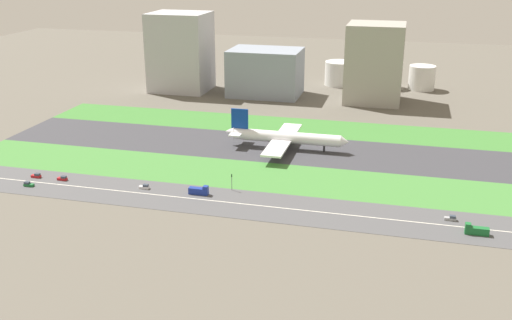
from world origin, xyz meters
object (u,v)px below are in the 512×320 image
(car_4, at_px, (145,187))
(terminal_building, at_px, (181,52))
(car_0, at_px, (36,176))
(fuel_tank_east, at_px, (422,78))
(airliner, at_px, (283,137))
(fuel_tank_west, at_px, (340,73))
(car_1, at_px, (63,178))
(car_3, at_px, (28,184))
(truck_0, at_px, (476,230))
(car_2, at_px, (451,218))
(hangar_building, at_px, (265,72))
(truck_1, at_px, (199,191))
(traffic_light, at_px, (232,181))
(office_tower, at_px, (375,63))
(fuel_tank_centre, at_px, (385,76))

(car_4, bearing_deg, terminal_building, 106.21)
(car_0, xyz_separation_m, fuel_tank_east, (170.11, 227.00, 7.83))
(airliner, xyz_separation_m, fuel_tank_west, (10.09, 159.00, 2.68))
(terminal_building, bearing_deg, car_4, -73.79)
(terminal_building, distance_m, fuel_tank_east, 176.81)
(car_1, xyz_separation_m, fuel_tank_east, (156.77, 227.00, 7.83))
(airliner, height_order, car_3, airliner)
(car_1, xyz_separation_m, car_3, (-10.63, -10.00, 0.00))
(fuel_tank_west, bearing_deg, truck_0, -71.82)
(car_3, distance_m, terminal_building, 193.88)
(car_2, height_order, car_1, same)
(car_3, relative_size, hangar_building, 0.09)
(truck_1, height_order, fuel_tank_west, fuel_tank_west)
(hangar_building, bearing_deg, car_0, -109.10)
(car_2, height_order, fuel_tank_east, fuel_tank_east)
(truck_0, bearing_deg, car_1, -3.28)
(traffic_light, distance_m, fuel_tank_east, 233.21)
(car_3, xyz_separation_m, office_tower, (134.99, 192.00, 25.05))
(truck_1, relative_size, fuel_tank_east, 0.44)
(car_4, distance_m, fuel_tank_west, 234.19)
(office_tower, bearing_deg, car_1, -124.34)
(truck_0, distance_m, office_tower, 199.95)
(car_0, xyz_separation_m, fuel_tank_centre, (143.30, 227.00, 7.78))
(car_4, relative_size, car_3, 1.00)
(car_3, xyz_separation_m, terminal_building, (-2.53, 192.00, 26.80))
(terminal_building, bearing_deg, truck_0, -45.64)
(fuel_tank_west, xyz_separation_m, fuel_tank_east, (60.01, 0.00, -0.16))
(car_2, distance_m, office_tower, 188.48)
(car_1, bearing_deg, fuel_tank_east, 55.37)
(fuel_tank_east, bearing_deg, terminal_building, -165.17)
(car_4, bearing_deg, traffic_light, 12.19)
(truck_1, relative_size, car_4, 1.91)
(truck_1, relative_size, car_2, 1.91)
(airliner, relative_size, car_0, 14.77)
(truck_1, xyz_separation_m, car_1, (-64.72, 0.00, -0.75))
(truck_1, xyz_separation_m, car_2, (101.73, 0.00, -0.75))
(car_0, distance_m, office_tower, 229.59)
(fuel_tank_west, distance_m, fuel_tank_centre, 33.20)
(fuel_tank_east, bearing_deg, fuel_tank_west, 180.00)
(car_0, relative_size, car_2, 1.00)
(fuel_tank_centre, bearing_deg, fuel_tank_east, 0.00)
(office_tower, height_order, fuel_tank_centre, office_tower)
(truck_0, relative_size, hangar_building, 0.17)
(truck_0, xyz_separation_m, car_4, (-134.87, 10.00, -0.75))
(truck_0, relative_size, car_4, 1.91)
(truck_1, height_order, fuel_tank_east, fuel_tank_east)
(fuel_tank_centre, distance_m, fuel_tank_east, 26.81)
(truck_1, xyz_separation_m, fuel_tank_centre, (65.24, 227.00, 7.03))
(fuel_tank_east, bearing_deg, fuel_tank_centre, 180.00)
(car_3, relative_size, office_tower, 0.08)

